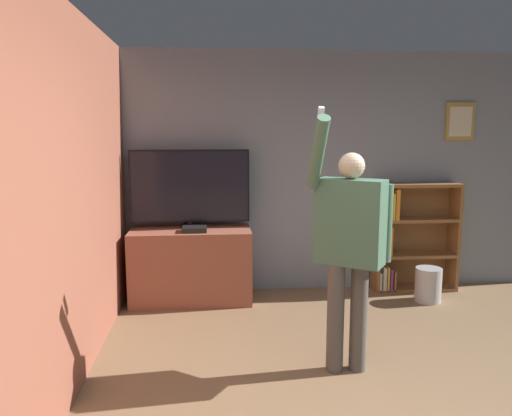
{
  "coord_description": "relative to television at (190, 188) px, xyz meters",
  "views": [
    {
      "loc": [
        -1.1,
        -2.63,
        1.83
      ],
      "look_at": [
        -0.71,
        1.72,
        1.15
      ],
      "focal_mm": 35.0,
      "sensor_mm": 36.0,
      "label": 1
    }
  ],
  "objects": [
    {
      "name": "bookshelf",
      "position": [
        2.46,
        0.05,
        -0.6
      ],
      "size": [
        0.95,
        0.28,
        1.24
      ],
      "color": "brown",
      "rests_on": "ground_plane"
    },
    {
      "name": "television",
      "position": [
        0.0,
        0.0,
        0.0
      ],
      "size": [
        1.27,
        0.22,
        0.84
      ],
      "color": "black",
      "rests_on": "tv_ledge"
    },
    {
      "name": "tv_ledge",
      "position": [
        0.0,
        -0.11,
        -0.83
      ],
      "size": [
        1.28,
        0.58,
        0.78
      ],
      "color": "#93513D",
      "rests_on": "ground_plane"
    },
    {
      "name": "game_console",
      "position": [
        0.05,
        -0.22,
        -0.41
      ],
      "size": [
        0.25,
        0.2,
        0.05
      ],
      "color": "black",
      "rests_on": "tv_ledge"
    },
    {
      "name": "wall_side_brick",
      "position": [
        -0.75,
        -1.26,
        0.13
      ],
      "size": [
        0.06,
        4.52,
        2.7
      ],
      "color": "#93513D",
      "rests_on": "ground_plane"
    },
    {
      "name": "person",
      "position": [
        1.24,
        -1.82,
        -0.2
      ],
      "size": [
        0.64,
        0.55,
        1.99
      ],
      "rotation": [
        0.0,
        0.0,
        -0.6
      ],
      "color": "#56514C",
      "rests_on": "ground_plane"
    },
    {
      "name": "wall_back",
      "position": [
        1.34,
        0.23,
        0.13
      ],
      "size": [
        6.11,
        0.09,
        2.7
      ],
      "color": "gray",
      "rests_on": "ground_plane"
    },
    {
      "name": "waste_bin",
      "position": [
        2.54,
        -0.37,
        -1.04
      ],
      "size": [
        0.28,
        0.28,
        0.37
      ],
      "color": "#B7B7BC",
      "rests_on": "ground_plane"
    }
  ]
}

